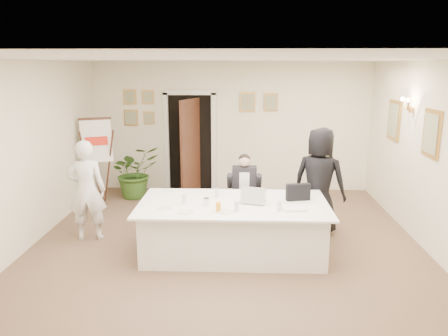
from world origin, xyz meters
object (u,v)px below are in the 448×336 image
at_px(conference_table, 233,228).
at_px(steel_jug, 206,202).
at_px(paper_stack, 295,209).
at_px(potted_palm, 135,172).
at_px(flip_chart, 97,165).
at_px(standing_woman, 319,181).
at_px(oj_glass, 218,207).
at_px(seated_man, 244,191).
at_px(standing_man, 87,190).
at_px(laptop_bag, 298,192).
at_px(laptop, 253,193).

relative_size(conference_table, steel_jug, 24.87).
bearing_deg(paper_stack, potted_palm, 134.31).
bearing_deg(steel_jug, flip_chart, 133.55).
bearing_deg(paper_stack, conference_table, 162.16).
relative_size(standing_woman, oj_glass, 13.53).
distance_m(conference_table, oj_glass, 0.63).
bearing_deg(seated_man, standing_man, -163.49).
bearing_deg(standing_man, conference_table, 160.38).
bearing_deg(flip_chart, laptop_bag, -30.58).
bearing_deg(seated_man, laptop_bag, -44.08).
distance_m(laptop, oj_glass, 0.66).
height_order(flip_chart, steel_jug, flip_chart).
height_order(standing_man, oj_glass, standing_man).
bearing_deg(flip_chart, steel_jug, -46.45).
xyz_separation_m(conference_table, steel_jug, (-0.38, -0.14, 0.44)).
bearing_deg(potted_palm, oj_glass, -58.80).
bearing_deg(steel_jug, oj_glass, -54.56).
height_order(conference_table, steel_jug, steel_jug).
bearing_deg(flip_chart, paper_stack, -36.13).
bearing_deg(paper_stack, flip_chart, 143.87).
relative_size(conference_table, potted_palm, 2.50).
height_order(flip_chart, paper_stack, flip_chart).
xyz_separation_m(seated_man, flip_chart, (-2.92, 1.33, 0.14)).
bearing_deg(laptop_bag, oj_glass, -165.11).
xyz_separation_m(conference_table, standing_woman, (1.39, 0.90, 0.49)).
distance_m(conference_table, standing_man, 2.39).
height_order(standing_man, paper_stack, standing_man).
distance_m(standing_man, oj_glass, 2.28).
height_order(standing_man, laptop, standing_man).
height_order(seated_man, laptop, seated_man).
xyz_separation_m(standing_woman, potted_palm, (-3.50, 1.86, -0.33)).
bearing_deg(oj_glass, conference_table, 63.91).
bearing_deg(oj_glass, seated_man, 75.83).
bearing_deg(laptop_bag, potted_palm, 128.16).
bearing_deg(paper_stack, laptop_bag, 77.82).
height_order(seated_man, standing_man, standing_man).
height_order(standing_man, steel_jug, standing_man).
relative_size(seated_man, oj_glass, 9.99).
distance_m(laptop, laptop_bag, 0.68).
bearing_deg(laptop_bag, paper_stack, -113.78).
height_order(flip_chart, laptop_bag, flip_chart).
height_order(flip_chart, potted_palm, flip_chart).
height_order(standing_woman, paper_stack, standing_woman).
bearing_deg(flip_chart, laptop, -37.24).
bearing_deg(standing_woman, paper_stack, 90.79).
relative_size(flip_chart, laptop_bag, 4.81).
height_order(standing_woman, laptop_bag, standing_woman).
bearing_deg(potted_palm, steel_jug, -59.20).
height_order(conference_table, potted_palm, potted_palm).
distance_m(standing_woman, paper_stack, 1.29).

